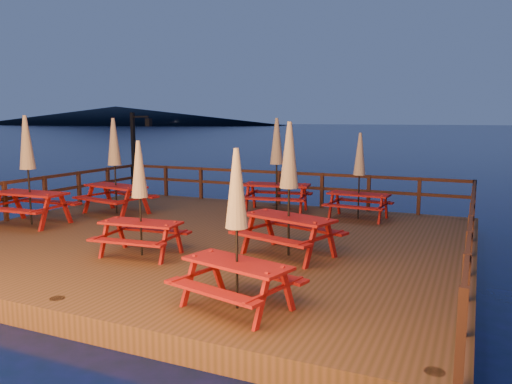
% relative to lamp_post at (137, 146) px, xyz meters
% --- Properties ---
extents(ground, '(500.00, 500.00, 0.00)m').
position_rel_lamp_post_xyz_m(ground, '(5.39, -4.55, -2.20)').
color(ground, black).
rests_on(ground, ground).
extents(deck, '(12.00, 10.00, 0.40)m').
position_rel_lamp_post_xyz_m(deck, '(5.39, -4.55, -2.00)').
color(deck, '#4C3218').
rests_on(deck, ground).
extents(deck_piles, '(11.44, 9.44, 1.40)m').
position_rel_lamp_post_xyz_m(deck_piles, '(5.39, -4.55, -2.50)').
color(deck_piles, '#351A11').
rests_on(deck_piles, ground).
extents(railing, '(11.80, 9.75, 1.10)m').
position_rel_lamp_post_xyz_m(railing, '(5.39, -2.77, -1.03)').
color(railing, '#351A11').
rests_on(railing, deck).
extents(lamp_post, '(0.85, 0.18, 3.00)m').
position_rel_lamp_post_xyz_m(lamp_post, '(0.00, 0.00, 0.00)').
color(lamp_post, black).
rests_on(lamp_post, deck).
extents(headland_left, '(180.00, 84.00, 9.00)m').
position_rel_lamp_post_xyz_m(headland_left, '(-154.61, 185.45, 2.30)').
color(headland_left, black).
rests_on(headland_left, ground).
extents(picnic_table_0, '(2.19, 1.90, 2.80)m').
position_rel_lamp_post_xyz_m(picnic_table_0, '(5.81, -0.94, -0.34)').
color(picnic_table_0, '#990F0D').
rests_on(picnic_table_0, deck).
extents(picnic_table_1, '(1.76, 1.50, 2.36)m').
position_rel_lamp_post_xyz_m(picnic_table_1, '(5.08, -6.58, -0.57)').
color(picnic_table_1, '#990F0D').
rests_on(picnic_table_1, deck).
extents(picnic_table_2, '(1.77, 1.49, 2.40)m').
position_rel_lamp_post_xyz_m(picnic_table_2, '(8.30, -0.99, -0.55)').
color(picnic_table_2, '#990F0D').
rests_on(picnic_table_2, deck).
extents(picnic_table_3, '(1.94, 1.73, 2.38)m').
position_rel_lamp_post_xyz_m(picnic_table_3, '(8.15, -8.37, -0.56)').
color(picnic_table_3, '#990F0D').
rests_on(picnic_table_3, deck).
extents(picnic_table_4, '(2.08, 1.74, 2.87)m').
position_rel_lamp_post_xyz_m(picnic_table_4, '(0.54, -5.29, -0.30)').
color(picnic_table_4, '#990F0D').
rests_on(picnic_table_4, deck).
extents(picnic_table_5, '(2.23, 1.95, 2.80)m').
position_rel_lamp_post_xyz_m(picnic_table_5, '(1.60, -3.15, -0.34)').
color(picnic_table_5, '#990F0D').
rests_on(picnic_table_5, deck).
extents(picnic_table_6, '(2.29, 2.07, 2.73)m').
position_rel_lamp_post_xyz_m(picnic_table_6, '(7.84, -5.35, -0.38)').
color(picnic_table_6, '#990F0D').
rests_on(picnic_table_6, deck).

